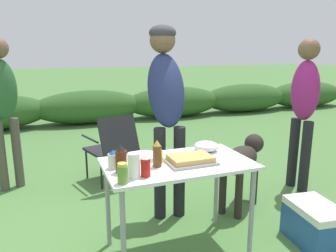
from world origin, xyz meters
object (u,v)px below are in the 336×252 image
at_px(paper_cup_stack, 134,165).
at_px(beer_bottle, 157,154).
at_px(food_tray, 190,160).
at_px(bbq_sauce_bottle, 121,159).
at_px(dog, 242,161).
at_px(relish_jar, 123,173).
at_px(plate_stack, 144,156).
at_px(folding_table, 178,172).
at_px(cooler_box, 315,224).
at_px(standing_person_in_red_jacket, 166,95).
at_px(mixing_bowl, 206,146).
at_px(standing_person_in_gray_fleece, 304,100).
at_px(mayo_bottle, 114,159).
at_px(standing_person_in_olive_jacket, 3,98).
at_px(mustard_bottle, 159,155).
at_px(ketchup_bottle, 146,166).
at_px(camp_chair_green_behind_table, 112,145).

xyz_separation_m(paper_cup_stack, beer_bottle, (0.21, 0.14, 0.01)).
distance_m(food_tray, bbq_sauce_bottle, 0.52).
bearing_deg(dog, relish_jar, -95.09).
bearing_deg(plate_stack, relish_jar, -121.61).
bearing_deg(folding_table, cooler_box, -15.93).
xyz_separation_m(beer_bottle, standing_person_in_red_jacket, (0.34, 0.72, 0.32)).
distance_m(mixing_bowl, standing_person_in_gray_fleece, 1.52).
relative_size(paper_cup_stack, mayo_bottle, 1.25).
relative_size(plate_stack, standing_person_in_olive_jacket, 0.14).
height_order(mayo_bottle, cooler_box, mayo_bottle).
height_order(mustard_bottle, standing_person_in_red_jacket, standing_person_in_red_jacket).
bearing_deg(mixing_bowl, folding_table, -151.86).
bearing_deg(ketchup_bottle, standing_person_in_red_jacket, 61.69).
height_order(mixing_bowl, beer_bottle, beer_bottle).
bearing_deg(standing_person_in_gray_fleece, ketchup_bottle, -68.70).
distance_m(mayo_bottle, standing_person_in_gray_fleece, 2.31).
bearing_deg(ketchup_bottle, mayo_bottle, 125.29).
distance_m(paper_cup_stack, dog, 1.48).
relative_size(mixing_bowl, standing_person_in_red_jacket, 0.12).
height_order(mustard_bottle, beer_bottle, beer_bottle).
bearing_deg(dog, bbq_sauce_bottle, -101.35).
bearing_deg(standing_person_in_olive_jacket, cooler_box, -64.23).
distance_m(folding_table, plate_stack, 0.29).
bearing_deg(food_tray, cooler_box, -14.26).
xyz_separation_m(mixing_bowl, beer_bottle, (-0.50, -0.21, 0.05)).
height_order(folding_table, camp_chair_green_behind_table, camp_chair_green_behind_table).
relative_size(folding_table, beer_bottle, 5.53).
relative_size(standing_person_in_gray_fleece, dog, 2.08).
bearing_deg(mayo_bottle, standing_person_in_gray_fleece, 14.87).
bearing_deg(camp_chair_green_behind_table, paper_cup_stack, -113.21).
relative_size(paper_cup_stack, relish_jar, 1.25).
xyz_separation_m(folding_table, mixing_bowl, (0.33, 0.17, 0.12)).
relative_size(ketchup_bottle, standing_person_in_red_jacket, 0.09).
height_order(mayo_bottle, relish_jar, same).
xyz_separation_m(mayo_bottle, cooler_box, (1.56, -0.35, -0.63)).
distance_m(standing_person_in_red_jacket, standing_person_in_olive_jacket, 1.86).
relative_size(mixing_bowl, mayo_bottle, 1.56).
xyz_separation_m(food_tray, beer_bottle, (-0.26, 0.01, 0.07)).
xyz_separation_m(paper_cup_stack, cooler_box, (1.47, -0.13, -0.65)).
bearing_deg(standing_person_in_gray_fleece, mayo_bottle, -75.62).
bearing_deg(beer_bottle, camp_chair_green_behind_table, 90.55).
bearing_deg(plate_stack, camp_chair_green_behind_table, 89.07).
bearing_deg(standing_person_in_olive_jacket, mixing_bowl, -67.61).
xyz_separation_m(mustard_bottle, bbq_sauce_bottle, (-0.29, -0.07, 0.03)).
distance_m(mustard_bottle, camp_chair_green_behind_table, 1.57).
relative_size(plate_stack, mustard_bottle, 1.79).
relative_size(mixing_bowl, cooler_box, 0.40).
bearing_deg(camp_chair_green_behind_table, relish_jar, -115.82).
height_order(folding_table, standing_person_in_olive_jacket, standing_person_in_olive_jacket).
relative_size(standing_person_in_olive_jacket, dog, 2.10).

